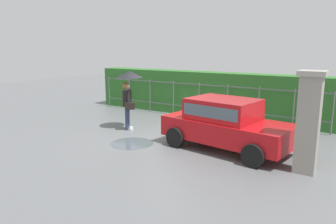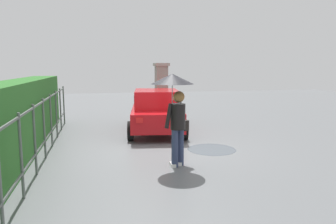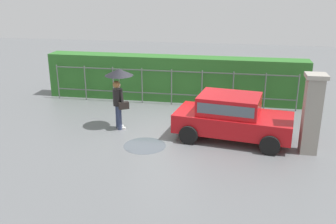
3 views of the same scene
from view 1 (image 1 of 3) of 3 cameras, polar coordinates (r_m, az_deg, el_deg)
name	(u,v)px [view 1 (image 1 of 3)]	position (r m, az deg, el deg)	size (l,w,h in m)	color
ground_plane	(162,135)	(10.87, -1.09, -4.12)	(40.00, 40.00, 0.00)	slate
car	(225,122)	(9.37, 10.27, -1.78)	(3.92, 2.31, 1.48)	#B71116
pedestrian	(129,86)	(11.44, -7.11, 4.61)	(0.96, 0.96, 2.11)	#2D3856
gate_pillar	(308,121)	(8.08, 23.91, -1.55)	(0.60, 0.60, 2.42)	gray
fence_section	(199,99)	(13.33, 5.58, 2.38)	(10.08, 0.05, 1.50)	#59605B
hedge_row	(206,94)	(13.95, 6.90, 3.27)	(11.03, 0.90, 1.90)	#2D6B28
puddle_near	(132,143)	(9.99, -6.47, -5.60)	(1.34, 1.34, 0.00)	#4C545B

